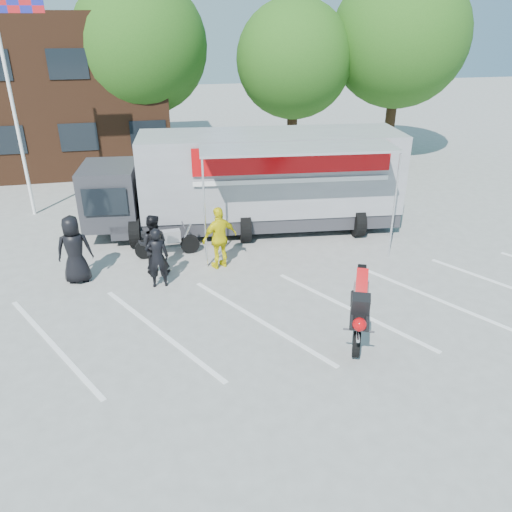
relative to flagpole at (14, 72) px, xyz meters
name	(u,v)px	position (x,y,z in m)	size (l,w,h in m)	color
ground	(260,344)	(6.24, -10.00, -5.05)	(100.00, 100.00, 0.00)	#9D9D98
parking_bay_lines	(251,321)	(6.24, -9.00, -5.05)	(18.00, 5.00, 0.01)	white
flagpole	(14,72)	(0.00, 0.00, 0.00)	(1.61, 0.12, 8.00)	white
tree_left	(140,46)	(4.24, 6.00, 0.51)	(6.12, 6.12, 8.64)	#382314
tree_mid	(294,60)	(11.24, 5.00, -0.11)	(5.44, 5.44, 7.68)	#382314
tree_right	(400,38)	(16.24, 4.50, 0.82)	(6.46, 6.46, 9.12)	#382314
transporter_truck	(256,229)	(7.62, -3.26, -5.05)	(10.50, 5.06, 3.34)	#96989E
parked_motorcycle	(168,255)	(4.49, -4.80, -5.05)	(0.68, 2.04, 1.07)	#B4B4B9
stunt_bike_rider	(355,339)	(8.45, -10.27, -5.05)	(0.81, 1.73, 2.04)	black
spectator_leather_a	(74,250)	(1.94, -5.95, -4.09)	(0.95, 0.62, 1.94)	black
spectator_leather_b	(157,258)	(4.15, -6.72, -4.19)	(0.63, 0.41, 1.72)	black
spectator_leather_c	(153,245)	(4.06, -5.89, -4.16)	(0.87, 0.67, 1.78)	black
spectator_hivis	(220,238)	(5.97, -5.92, -4.12)	(1.10, 0.46, 1.87)	yellow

